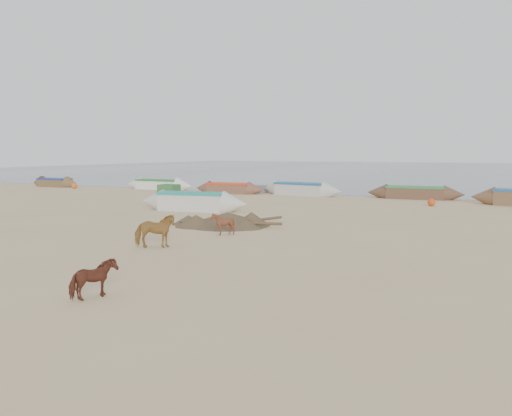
{
  "coord_description": "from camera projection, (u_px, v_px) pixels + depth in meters",
  "views": [
    {
      "loc": [
        7.75,
        -13.04,
        3.11
      ],
      "look_at": [
        0.0,
        4.0,
        1.0
      ],
      "focal_mm": 35.0,
      "sensor_mm": 36.0,
      "label": 1
    }
  ],
  "objects": [
    {
      "name": "cow_adult",
      "position": [
        155.0,
        231.0,
        16.16
      ],
      "size": [
        1.45,
        1.18,
        1.12
      ],
      "primitive_type": "imported",
      "rotation": [
        0.0,
        0.0,
        2.09
      ],
      "color": "olive",
      "rests_on": "ground"
    },
    {
      "name": "near_canoe",
      "position": [
        193.0,
        201.0,
        26.45
      ],
      "size": [
        6.21,
        2.04,
        0.98
      ],
      "primitive_type": null,
      "rotation": [
        0.0,
        0.0,
        0.12
      ],
      "color": "beige",
      "rests_on": "ground"
    },
    {
      "name": "calf_front",
      "position": [
        222.0,
        224.0,
        18.69
      ],
      "size": [
        0.85,
        0.78,
        0.85
      ],
      "primitive_type": "imported",
      "rotation": [
        0.0,
        0.0,
        -1.44
      ],
      "color": "#562C1B",
      "rests_on": "ground"
    },
    {
      "name": "debris_pile",
      "position": [
        228.0,
        219.0,
        21.29
      ],
      "size": [
        4.43,
        4.43,
        0.55
      ],
      "primitive_type": "cone",
      "rotation": [
        0.0,
        0.0,
        -0.23
      ],
      "color": "brown",
      "rests_on": "ground"
    },
    {
      "name": "calf_right",
      "position": [
        94.0,
        280.0,
        10.56
      ],
      "size": [
        0.74,
        0.86,
        0.84
      ],
      "primitive_type": "imported",
      "rotation": [
        0.0,
        0.0,
        1.6
      ],
      "color": "#5B2B1D",
      "rests_on": "ground"
    },
    {
      "name": "beach_clutter",
      "position": [
        409.0,
        196.0,
        31.64
      ],
      "size": [
        48.33,
        5.29,
        0.64
      ],
      "color": "#2D6433",
      "rests_on": "ground"
    },
    {
      "name": "waterline_canoes",
      "position": [
        356.0,
        192.0,
        33.94
      ],
      "size": [
        56.89,
        3.73,
        0.94
      ],
      "color": "brown",
      "rests_on": "ground"
    },
    {
      "name": "ground",
      "position": [
        202.0,
        254.0,
        15.33
      ],
      "size": [
        140.0,
        140.0,
        0.0
      ],
      "primitive_type": "plane",
      "color": "tan",
      "rests_on": "ground"
    },
    {
      "name": "sea",
      "position": [
        436.0,
        169.0,
        89.5
      ],
      "size": [
        160.0,
        160.0,
        0.0
      ],
      "primitive_type": "plane",
      "color": "slate",
      "rests_on": "ground"
    }
  ]
}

